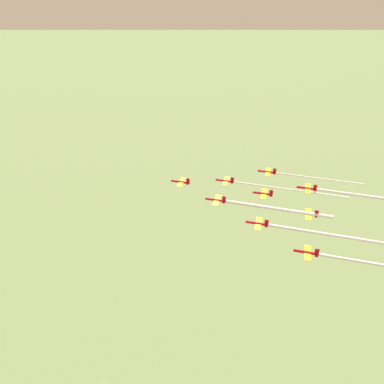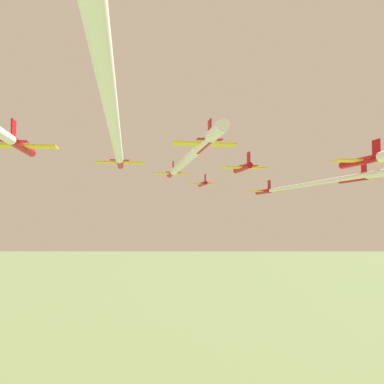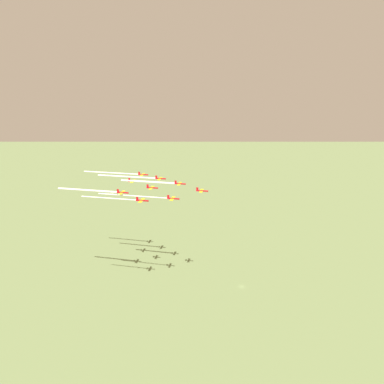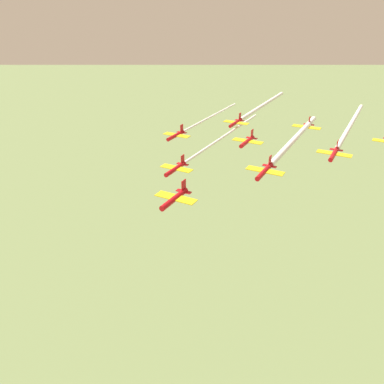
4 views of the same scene
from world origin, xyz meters
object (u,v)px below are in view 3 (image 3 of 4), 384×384
object	(u,v)px
jet_0	(202,191)
jet_4	(152,188)
jet_3	(160,179)
jet_6	(143,175)
jet_2	(173,199)
jet_1	(180,184)
jet_7	(133,181)
jet_5	(142,200)
jet_8	(122,192)

from	to	relation	value
jet_0	jet_4	distance (m)	36.53
jet_3	jet_4	size ratio (longest dim) A/B	1.00
jet_0	jet_6	distance (m)	63.57
jet_2	jet_4	bearing A→B (deg)	-120.47
jet_1	jet_7	distance (m)	36.53
jet_2	jet_5	xyz separation A→B (m)	(-13.58, 16.26, 1.38)
jet_3	jet_7	bearing A→B (deg)	-59.53
jet_5	jet_1	bearing A→B (deg)	150.46
jet_5	jet_8	size ratio (longest dim) A/B	1.00
jet_0	jet_4	size ratio (longest dim) A/B	1.00
jet_4	jet_6	xyz separation A→B (m)	(28.81, 23.28, -0.39)
jet_6	jet_7	distance (m)	21.50
jet_3	jet_6	size ratio (longest dim) A/B	1.00
jet_2	jet_7	xyz separation A→B (m)	(15.23, 39.54, 3.55)
jet_5	jet_6	xyz separation A→B (m)	(50.01, 26.79, 1.27)
jet_5	jet_6	world-z (taller)	jet_6
jet_0	jet_5	xyz separation A→B (m)	(-27.16, 32.53, -1.69)
jet_1	jet_0	bearing A→B (deg)	59.53
jet_1	jet_4	xyz separation A→B (m)	(-13.58, 16.26, -0.71)
jet_2	jet_3	size ratio (longest dim) A/B	1.00
jet_2	jet_7	bearing A→B (deg)	-120.47
jet_2	jet_3	bearing A→B (deg)	-150.46
jet_2	jet_5	distance (m)	21.23
jet_7	jet_6	bearing A→B (deg)	-180.00
jet_0	jet_1	world-z (taller)	jet_1
jet_7	jet_3	bearing A→B (deg)	120.47
jet_3	jet_4	xyz separation A→B (m)	(-21.20, -3.51, -0.42)
jet_5	jet_7	distance (m)	37.11
jet_0	jet_6	size ratio (longest dim) A/B	1.00
jet_5	jet_6	distance (m)	56.75
jet_8	jet_4	bearing A→B (deg)	120.47
jet_7	jet_4	bearing A→B (deg)	59.53
jet_2	jet_4	world-z (taller)	jet_4
jet_0	jet_4	world-z (taller)	jet_0
jet_1	jet_5	distance (m)	37.12
jet_6	jet_5	bearing A→B (deg)	18.78
jet_2	jet_4	size ratio (longest dim) A/B	1.00
jet_6	jet_1	bearing A→B (deg)	59.53
jet_0	jet_6	world-z (taller)	jet_0
jet_0	jet_2	xyz separation A→B (m)	(-13.58, 16.26, -3.06)
jet_2	jet_4	distance (m)	21.40
jet_0	jet_5	size ratio (longest dim) A/B	1.00
jet_4	jet_6	size ratio (longest dim) A/B	1.00
jet_1	jet_2	world-z (taller)	jet_1
jet_4	jet_6	distance (m)	37.05
jet_0	jet_2	bearing A→B (deg)	-59.53
jet_5	jet_6	bearing A→B (deg)	-161.22
jet_2	jet_5	bearing A→B (deg)	-59.53
jet_4	jet_6	bearing A→B (deg)	-150.46
jet_1	jet_4	world-z (taller)	jet_1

